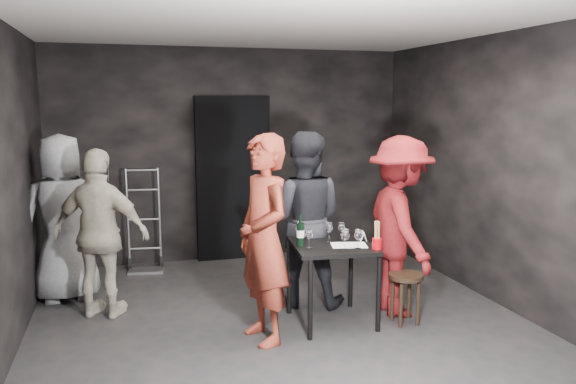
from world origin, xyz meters
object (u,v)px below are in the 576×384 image
object	(u,v)px
hand_truck	(145,252)
bystander_grey	(63,206)
tasting_table	(332,254)
man_maroon	(400,213)
breadstick_cup	(377,235)
wine_bottle	(300,234)
bystander_cream	(101,228)
stool	(406,285)
server_red	(264,220)
woman_black	(303,205)

from	to	relation	value
hand_truck	bystander_grey	size ratio (longest dim) A/B	0.63
tasting_table	man_maroon	bearing A→B (deg)	3.74
tasting_table	breadstick_cup	size ratio (longest dim) A/B	2.80
tasting_table	breadstick_cup	bearing A→B (deg)	-41.83
tasting_table	bystander_grey	distance (m)	2.77
man_maroon	wine_bottle	size ratio (longest dim) A/B	6.85
bystander_cream	bystander_grey	distance (m)	0.70
hand_truck	man_maroon	bearing A→B (deg)	-35.10
tasting_table	stool	bearing A→B (deg)	-18.11
hand_truck	server_red	world-z (taller)	server_red
wine_bottle	stool	bearing A→B (deg)	-13.47
wine_bottle	breadstick_cup	size ratio (longest dim) A/B	1.07
woman_black	stool	bearing A→B (deg)	157.64
tasting_table	server_red	distance (m)	0.83
hand_truck	woman_black	world-z (taller)	woman_black
wine_bottle	tasting_table	bearing A→B (deg)	-3.12
woman_black	bystander_grey	distance (m)	2.43
tasting_table	stool	world-z (taller)	tasting_table
bystander_cream	bystander_grey	size ratio (longest dim) A/B	0.88
hand_truck	breadstick_cup	bearing A→B (deg)	-44.42
bystander_cream	breadstick_cup	bearing A→B (deg)	-177.97
woman_black	breadstick_cup	bearing A→B (deg)	139.80
breadstick_cup	server_red	bearing A→B (deg)	175.64
stool	bystander_cream	world-z (taller)	bystander_cream
hand_truck	bystander_cream	xyz separation A→B (m)	(-0.43, -1.41, 0.64)
stool	bystander_cream	bearing A→B (deg)	160.19
stool	woman_black	world-z (taller)	woman_black
bystander_grey	stool	bearing A→B (deg)	149.88
hand_truck	server_red	distance (m)	2.66
server_red	wine_bottle	distance (m)	0.49
stool	server_red	xyz separation A→B (m)	(-1.34, 0.01, 0.69)
tasting_table	woman_black	distance (m)	0.67
hand_truck	man_maroon	distance (m)	3.22
woman_black	bystander_grey	world-z (taller)	woman_black
bystander_cream	woman_black	bearing A→B (deg)	-160.18
bystander_cream	wine_bottle	bearing A→B (deg)	-177.30
woman_black	hand_truck	bearing A→B (deg)	-23.91
stool	breadstick_cup	bearing A→B (deg)	-168.53
man_maroon	bystander_cream	distance (m)	2.83
woman_black	man_maroon	xyz separation A→B (m)	(0.81, -0.51, -0.03)
server_red	wine_bottle	bearing A→B (deg)	105.73
man_maroon	bystander_grey	bearing A→B (deg)	72.59
stool	bystander_cream	xyz separation A→B (m)	(-2.68, 0.96, 0.50)
bystander_grey	woman_black	bearing A→B (deg)	158.03
wine_bottle	breadstick_cup	world-z (taller)	wine_bottle
server_red	bystander_grey	distance (m)	2.30
bystander_grey	wine_bottle	xyz separation A→B (m)	(2.10, -1.31, -0.13)
woman_black	breadstick_cup	size ratio (longest dim) A/B	7.58
hand_truck	man_maroon	world-z (taller)	man_maroon
woman_black	bystander_cream	xyz separation A→B (m)	(-1.93, 0.20, -0.15)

